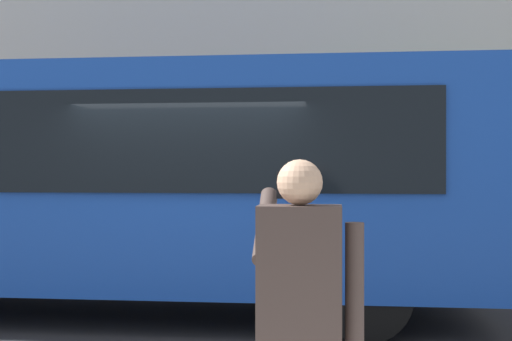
# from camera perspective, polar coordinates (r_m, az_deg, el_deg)

# --- Properties ---
(ground_plane) EXTENTS (60.00, 60.00, 0.00)m
(ground_plane) POSITION_cam_1_polar(r_m,az_deg,el_deg) (8.08, -4.80, -12.77)
(ground_plane) COLOR #232326
(red_bus) EXTENTS (9.05, 2.54, 3.08)m
(red_bus) POSITION_cam_1_polar(r_m,az_deg,el_deg) (8.73, -11.50, -0.66)
(red_bus) COLOR #1947AD
(red_bus) RESTS_ON ground_plane
(pedestrian_photographer) EXTENTS (0.53, 0.52, 1.70)m
(pedestrian_photographer) POSITION_cam_1_polar(r_m,az_deg,el_deg) (3.33, 3.75, -11.33)
(pedestrian_photographer) COLOR #4C4238
(pedestrian_photographer) RESTS_ON sidewalk_curb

